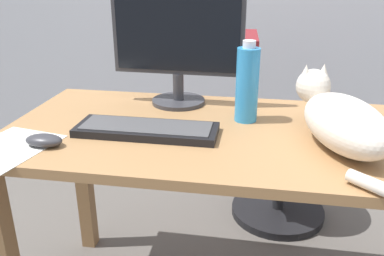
{
  "coord_description": "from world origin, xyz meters",
  "views": [
    {
      "loc": [
        0.05,
        -1.19,
        1.23
      ],
      "look_at": [
        -0.13,
        -0.15,
        0.81
      ],
      "focal_mm": 37.78,
      "sensor_mm": 36.0,
      "label": 1
    }
  ],
  "objects_px": {
    "cat": "(341,119)",
    "office_chair": "(273,143)",
    "spray_bottle": "(247,84)",
    "keyboard": "(147,129)",
    "computer_mouse": "(44,140)",
    "monitor": "(178,43)"
  },
  "relations": [
    {
      "from": "office_chair",
      "to": "keyboard",
      "type": "distance_m",
      "value": 0.94
    },
    {
      "from": "monitor",
      "to": "spray_bottle",
      "type": "distance_m",
      "value": 0.31
    },
    {
      "from": "office_chair",
      "to": "keyboard",
      "type": "relative_size",
      "value": 2.14
    },
    {
      "from": "keyboard",
      "to": "computer_mouse",
      "type": "relative_size",
      "value": 4.0
    },
    {
      "from": "keyboard",
      "to": "computer_mouse",
      "type": "bearing_deg",
      "value": -151.88
    },
    {
      "from": "monitor",
      "to": "cat",
      "type": "xyz_separation_m",
      "value": [
        0.53,
        -0.3,
        -0.15
      ]
    },
    {
      "from": "cat",
      "to": "keyboard",
      "type": "bearing_deg",
      "value": -179.46
    },
    {
      "from": "monitor",
      "to": "spray_bottle",
      "type": "bearing_deg",
      "value": -28.52
    },
    {
      "from": "cat",
      "to": "spray_bottle",
      "type": "distance_m",
      "value": 0.32
    },
    {
      "from": "spray_bottle",
      "to": "cat",
      "type": "bearing_deg",
      "value": -30.9
    },
    {
      "from": "monitor",
      "to": "computer_mouse",
      "type": "relative_size",
      "value": 4.37
    },
    {
      "from": "computer_mouse",
      "to": "cat",
      "type": "bearing_deg",
      "value": 10.01
    },
    {
      "from": "office_chair",
      "to": "spray_bottle",
      "type": "xyz_separation_m",
      "value": [
        -0.13,
        -0.6,
        0.46
      ]
    },
    {
      "from": "office_chair",
      "to": "computer_mouse",
      "type": "height_order",
      "value": "office_chair"
    },
    {
      "from": "keyboard",
      "to": "cat",
      "type": "relative_size",
      "value": 0.75
    },
    {
      "from": "cat",
      "to": "computer_mouse",
      "type": "bearing_deg",
      "value": -169.99
    },
    {
      "from": "cat",
      "to": "spray_bottle",
      "type": "relative_size",
      "value": 2.19
    },
    {
      "from": "cat",
      "to": "office_chair",
      "type": "bearing_deg",
      "value": 100.93
    },
    {
      "from": "computer_mouse",
      "to": "monitor",
      "type": "bearing_deg",
      "value": 56.15
    },
    {
      "from": "cat",
      "to": "monitor",
      "type": "bearing_deg",
      "value": 150.25
    },
    {
      "from": "office_chair",
      "to": "spray_bottle",
      "type": "bearing_deg",
      "value": -102.04
    },
    {
      "from": "office_chair",
      "to": "computer_mouse",
      "type": "relative_size",
      "value": 8.57
    }
  ]
}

